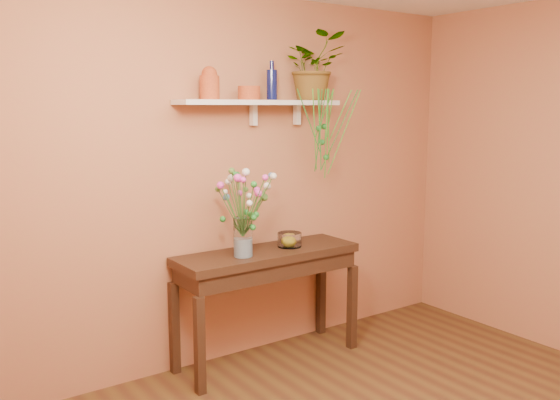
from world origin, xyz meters
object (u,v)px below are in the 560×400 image
(blue_bottle, at_px, (272,84))
(spider_plant, at_px, (314,67))
(glass_bowl, at_px, (290,240))
(glass_vase, at_px, (243,240))
(bouquet, at_px, (246,193))
(sideboard, at_px, (267,266))
(terracotta_jug, at_px, (210,84))

(blue_bottle, relative_size, spider_plant, 0.55)
(blue_bottle, distance_m, glass_bowl, 1.17)
(blue_bottle, bearing_deg, glass_vase, -152.69)
(blue_bottle, relative_size, glass_bowl, 1.58)
(blue_bottle, height_order, bouquet, blue_bottle)
(sideboard, bearing_deg, glass_vase, -166.62)
(spider_plant, distance_m, glass_bowl, 1.34)
(glass_vase, xyz_separation_m, bouquet, (0.01, -0.02, 0.33))
(glass_vase, bearing_deg, glass_bowl, 7.15)
(glass_vase, distance_m, bouquet, 0.33)
(bouquet, bearing_deg, blue_bottle, 30.14)
(terracotta_jug, distance_m, blue_bottle, 0.54)
(blue_bottle, bearing_deg, bouquet, -149.86)
(terracotta_jug, bearing_deg, glass_vase, -42.88)
(blue_bottle, distance_m, spider_plant, 0.41)
(terracotta_jug, distance_m, bouquet, 0.78)
(spider_plant, xyz_separation_m, bouquet, (-0.75, -0.21, -0.89))
(terracotta_jug, bearing_deg, glass_bowl, -8.90)
(glass_vase, bearing_deg, sideboard, 13.38)
(terracotta_jug, xyz_separation_m, bouquet, (0.18, -0.17, -0.74))
(blue_bottle, xyz_separation_m, bouquet, (-0.37, -0.21, -0.75))
(sideboard, height_order, bouquet, bouquet)
(sideboard, distance_m, spider_plant, 1.57)
(bouquet, height_order, glass_bowl, bouquet)
(terracotta_jug, distance_m, spider_plant, 0.94)
(terracotta_jug, height_order, spider_plant, spider_plant)
(terracotta_jug, bearing_deg, bouquet, -43.38)
(blue_bottle, distance_m, glass_vase, 1.17)
(terracotta_jug, relative_size, glass_bowl, 1.24)
(spider_plant, distance_m, bouquet, 1.19)
(glass_vase, height_order, glass_bowl, glass_vase)
(sideboard, xyz_separation_m, glass_vase, (-0.24, -0.06, 0.24))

